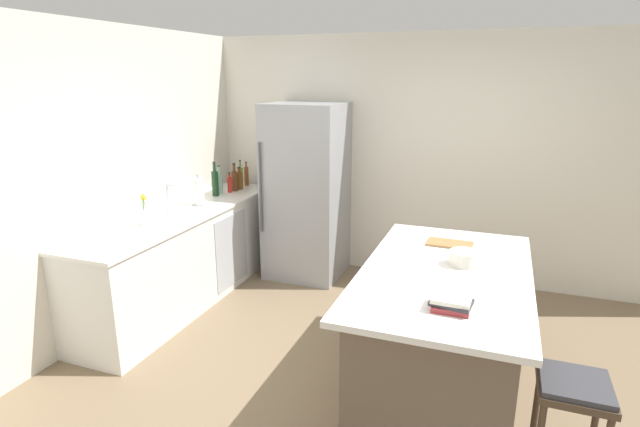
{
  "coord_description": "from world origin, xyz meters",
  "views": [
    {
      "loc": [
        0.74,
        -3.07,
        2.18
      ],
      "look_at": [
        -0.71,
        0.86,
        1.0
      ],
      "focal_mm": 27.8,
      "sensor_mm": 36.0,
      "label": 1
    }
  ],
  "objects_px": {
    "olive_oil_bottle": "(241,177)",
    "wine_bottle": "(215,183)",
    "whiskey_bottle": "(239,180)",
    "gin_bottle": "(219,183)",
    "kitchen_island": "(441,331)",
    "syrup_bottle": "(235,180)",
    "sink_faucet": "(169,198)",
    "cookbook_stack": "(451,303)",
    "cutting_board": "(450,244)",
    "mixing_bowl": "(464,258)",
    "vinegar_bottle": "(246,176)",
    "bar_stool": "(573,401)",
    "flower_vase": "(145,215)",
    "paper_towel_roll": "(198,192)",
    "refrigerator": "(306,191)",
    "hot_sauce_bottle": "(230,184)"
  },
  "relations": [
    {
      "from": "bar_stool",
      "to": "hot_sauce_bottle",
      "type": "relative_size",
      "value": 2.97
    },
    {
      "from": "paper_towel_roll",
      "to": "syrup_bottle",
      "type": "relative_size",
      "value": 0.99
    },
    {
      "from": "gin_bottle",
      "to": "mixing_bowl",
      "type": "height_order",
      "value": "gin_bottle"
    },
    {
      "from": "bar_stool",
      "to": "syrup_bottle",
      "type": "distance_m",
      "value": 3.99
    },
    {
      "from": "wine_bottle",
      "to": "cutting_board",
      "type": "height_order",
      "value": "wine_bottle"
    },
    {
      "from": "olive_oil_bottle",
      "to": "wine_bottle",
      "type": "relative_size",
      "value": 0.85
    },
    {
      "from": "whiskey_bottle",
      "to": "wine_bottle",
      "type": "distance_m",
      "value": 0.38
    },
    {
      "from": "wine_bottle",
      "to": "whiskey_bottle",
      "type": "bearing_deg",
      "value": 76.9
    },
    {
      "from": "sink_faucet",
      "to": "olive_oil_bottle",
      "type": "relative_size",
      "value": 0.94
    },
    {
      "from": "paper_towel_roll",
      "to": "hot_sauce_bottle",
      "type": "xyz_separation_m",
      "value": [
        0.01,
        0.59,
        -0.04
      ]
    },
    {
      "from": "syrup_bottle",
      "to": "cutting_board",
      "type": "bearing_deg",
      "value": -22.73
    },
    {
      "from": "olive_oil_bottle",
      "to": "whiskey_bottle",
      "type": "height_order",
      "value": "olive_oil_bottle"
    },
    {
      "from": "whiskey_bottle",
      "to": "mixing_bowl",
      "type": "height_order",
      "value": "whiskey_bottle"
    },
    {
      "from": "wine_bottle",
      "to": "cookbook_stack",
      "type": "xyz_separation_m",
      "value": [
        2.68,
        -1.88,
        -0.11
      ]
    },
    {
      "from": "syrup_bottle",
      "to": "gin_bottle",
      "type": "height_order",
      "value": "same"
    },
    {
      "from": "vinegar_bottle",
      "to": "olive_oil_bottle",
      "type": "bearing_deg",
      "value": -104.01
    },
    {
      "from": "whiskey_bottle",
      "to": "refrigerator",
      "type": "bearing_deg",
      "value": 1.39
    },
    {
      "from": "syrup_bottle",
      "to": "sink_faucet",
      "type": "bearing_deg",
      "value": -94.23
    },
    {
      "from": "vinegar_bottle",
      "to": "wine_bottle",
      "type": "distance_m",
      "value": 0.58
    },
    {
      "from": "kitchen_island",
      "to": "syrup_bottle",
      "type": "distance_m",
      "value": 3.03
    },
    {
      "from": "olive_oil_bottle",
      "to": "cookbook_stack",
      "type": "bearing_deg",
      "value": -41.73
    },
    {
      "from": "kitchen_island",
      "to": "cookbook_stack",
      "type": "relative_size",
      "value": 7.9
    },
    {
      "from": "gin_bottle",
      "to": "mixing_bowl",
      "type": "relative_size",
      "value": 1.52
    },
    {
      "from": "flower_vase",
      "to": "cutting_board",
      "type": "height_order",
      "value": "flower_vase"
    },
    {
      "from": "refrigerator",
      "to": "mixing_bowl",
      "type": "xyz_separation_m",
      "value": [
        1.79,
        -1.55,
        0.01
      ]
    },
    {
      "from": "olive_oil_bottle",
      "to": "hot_sauce_bottle",
      "type": "relative_size",
      "value": 1.42
    },
    {
      "from": "gin_bottle",
      "to": "cutting_board",
      "type": "height_order",
      "value": "gin_bottle"
    },
    {
      "from": "whiskey_bottle",
      "to": "gin_bottle",
      "type": "distance_m",
      "value": 0.29
    },
    {
      "from": "bar_stool",
      "to": "paper_towel_roll",
      "type": "xyz_separation_m",
      "value": [
        -3.29,
        1.57,
        0.5
      ]
    },
    {
      "from": "vinegar_bottle",
      "to": "cutting_board",
      "type": "xyz_separation_m",
      "value": [
        2.49,
        -1.33,
        -0.11
      ]
    },
    {
      "from": "cutting_board",
      "to": "cookbook_stack",
      "type": "bearing_deg",
      "value": -83.54
    },
    {
      "from": "bar_stool",
      "to": "paper_towel_roll",
      "type": "bearing_deg",
      "value": 154.45
    },
    {
      "from": "mixing_bowl",
      "to": "bar_stool",
      "type": "bearing_deg",
      "value": -51.61
    },
    {
      "from": "cookbook_stack",
      "to": "flower_vase",
      "type": "bearing_deg",
      "value": 164.8
    },
    {
      "from": "vinegar_bottle",
      "to": "olive_oil_bottle",
      "type": "relative_size",
      "value": 0.9
    },
    {
      "from": "wine_bottle",
      "to": "cutting_board",
      "type": "distance_m",
      "value": 2.67
    },
    {
      "from": "gin_bottle",
      "to": "wine_bottle",
      "type": "relative_size",
      "value": 0.84
    },
    {
      "from": "refrigerator",
      "to": "kitchen_island",
      "type": "bearing_deg",
      "value": -45.2
    },
    {
      "from": "kitchen_island",
      "to": "vinegar_bottle",
      "type": "xyz_separation_m",
      "value": [
        -2.52,
        1.88,
        0.57
      ]
    },
    {
      "from": "paper_towel_roll",
      "to": "hot_sauce_bottle",
      "type": "height_order",
      "value": "paper_towel_roll"
    },
    {
      "from": "refrigerator",
      "to": "bar_stool",
      "type": "xyz_separation_m",
      "value": [
        2.44,
        -2.36,
        -0.41
      ]
    },
    {
      "from": "mixing_bowl",
      "to": "sink_faucet",
      "type": "bearing_deg",
      "value": 172.29
    },
    {
      "from": "sink_faucet",
      "to": "mixing_bowl",
      "type": "height_order",
      "value": "sink_faucet"
    },
    {
      "from": "refrigerator",
      "to": "flower_vase",
      "type": "relative_size",
      "value": 6.71
    },
    {
      "from": "refrigerator",
      "to": "gin_bottle",
      "type": "height_order",
      "value": "refrigerator"
    },
    {
      "from": "sink_faucet",
      "to": "whiskey_bottle",
      "type": "bearing_deg",
      "value": 85.58
    },
    {
      "from": "flower_vase",
      "to": "gin_bottle",
      "type": "relative_size",
      "value": 0.9
    },
    {
      "from": "vinegar_bottle",
      "to": "mixing_bowl",
      "type": "height_order",
      "value": "vinegar_bottle"
    },
    {
      "from": "whiskey_bottle",
      "to": "mixing_bowl",
      "type": "relative_size",
      "value": 1.24
    },
    {
      "from": "syrup_bottle",
      "to": "vinegar_bottle",
      "type": "bearing_deg",
      "value": 91.65
    }
  ]
}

